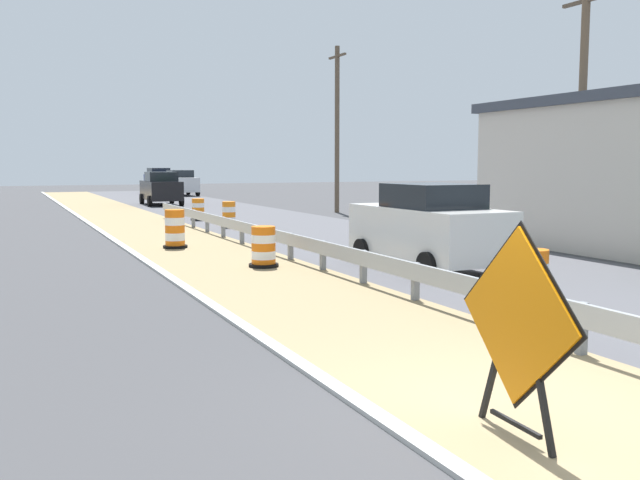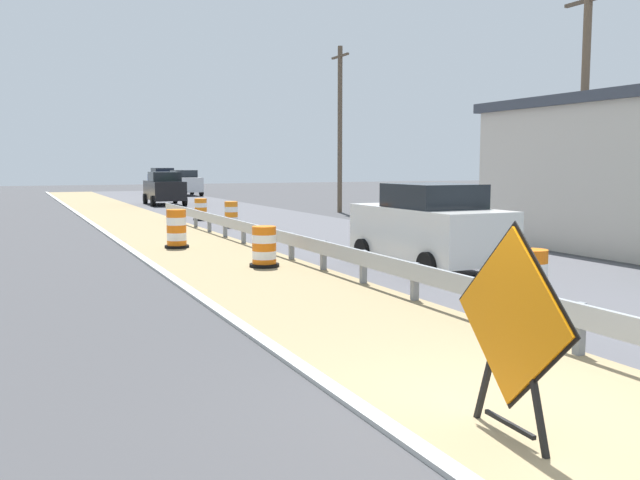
% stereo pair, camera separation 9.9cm
% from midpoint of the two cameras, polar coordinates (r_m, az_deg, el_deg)
% --- Properties ---
extents(ground_plane, '(160.00, 160.00, 0.00)m').
position_cam_midpoint_polar(ground_plane, '(7.41, 16.17, -13.83)').
color(ground_plane, '#3D3D3F').
extents(median_dirt_strip, '(3.66, 120.00, 0.01)m').
position_cam_midpoint_polar(median_dirt_strip, '(7.81, 19.77, -12.88)').
color(median_dirt_strip, '#8E7A56').
rests_on(median_dirt_strip, ground).
extents(curb_near_edge, '(0.20, 120.00, 0.11)m').
position_cam_midpoint_polar(curb_near_edge, '(6.68, 7.29, -15.85)').
color(curb_near_edge, '#ADADA8').
rests_on(curb_near_edge, ground).
extents(guardrail_median, '(0.18, 48.75, 0.71)m').
position_cam_midpoint_polar(guardrail_median, '(10.53, 16.51, -4.92)').
color(guardrail_median, '#999EA3').
rests_on(guardrail_median, ground).
extents(warning_sign_diamond, '(0.12, 1.74, 2.01)m').
position_cam_midpoint_polar(warning_sign_diamond, '(6.64, 15.72, -6.59)').
color(warning_sign_diamond, black).
rests_on(warning_sign_diamond, ground).
extents(traffic_barrel_nearest, '(0.66, 0.66, 1.10)m').
position_cam_midpoint_polar(traffic_barrel_nearest, '(12.17, 17.01, -3.55)').
color(traffic_barrel_nearest, orange).
rests_on(traffic_barrel_nearest, ground).
extents(traffic_barrel_close, '(0.73, 0.73, 0.99)m').
position_cam_midpoint_polar(traffic_barrel_close, '(17.08, -4.40, -0.71)').
color(traffic_barrel_close, orange).
rests_on(traffic_barrel_close, ground).
extents(traffic_barrel_mid, '(0.72, 0.72, 1.15)m').
position_cam_midpoint_polar(traffic_barrel_mid, '(21.27, -11.47, 0.76)').
color(traffic_barrel_mid, orange).
rests_on(traffic_barrel_mid, ground).
extents(traffic_barrel_far, '(0.65, 0.65, 1.02)m').
position_cam_midpoint_polar(traffic_barrel_far, '(27.75, -7.14, 1.97)').
color(traffic_barrel_far, orange).
rests_on(traffic_barrel_far, ground).
extents(traffic_barrel_farther, '(0.67, 0.67, 0.96)m').
position_cam_midpoint_polar(traffic_barrel_farther, '(31.46, -9.59, 2.38)').
color(traffic_barrel_farther, orange).
rests_on(traffic_barrel_farther, ground).
extents(car_lead_near_lane, '(2.18, 4.40, 2.04)m').
position_cam_midpoint_polar(car_lead_near_lane, '(16.72, 9.04, 1.07)').
color(car_lead_near_lane, silver).
rests_on(car_lead_near_lane, ground).
extents(car_trailing_near_lane, '(2.18, 4.25, 1.99)m').
position_cam_midpoint_polar(car_trailing_near_lane, '(55.94, -10.94, 4.59)').
color(car_trailing_near_lane, silver).
rests_on(car_trailing_near_lane, ground).
extents(car_lead_far_lane, '(2.19, 4.59, 2.00)m').
position_cam_midpoint_polar(car_lead_far_lane, '(43.60, -12.50, 4.13)').
color(car_lead_far_lane, black).
rests_on(car_lead_far_lane, ground).
extents(car_mid_far_lane, '(2.00, 4.46, 2.13)m').
position_cam_midpoint_polar(car_mid_far_lane, '(61.11, -12.63, 4.75)').
color(car_mid_far_lane, navy).
rests_on(car_mid_far_lane, ground).
extents(utility_pole_near, '(0.24, 1.80, 7.72)m').
position_cam_midpoint_polar(utility_pole_near, '(22.37, 20.82, 9.71)').
color(utility_pole_near, brown).
rests_on(utility_pole_near, ground).
extents(utility_pole_mid, '(0.24, 1.80, 8.37)m').
position_cam_midpoint_polar(utility_pole_mid, '(35.98, 1.71, 9.18)').
color(utility_pole_mid, brown).
rests_on(utility_pole_mid, ground).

